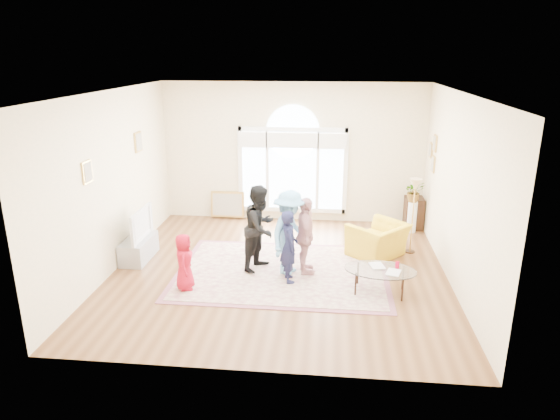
# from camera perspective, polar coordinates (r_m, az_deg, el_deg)

# --- Properties ---
(ground) EXTENTS (6.00, 6.00, 0.00)m
(ground) POSITION_cam_1_polar(r_m,az_deg,el_deg) (9.18, -0.11, -7.02)
(ground) COLOR #56341B
(ground) RESTS_ON ground
(room_shell) EXTENTS (6.00, 6.00, 6.00)m
(room_shell) POSITION_cam_1_polar(r_m,az_deg,el_deg) (11.38, 1.43, 6.20)
(room_shell) COLOR beige
(room_shell) RESTS_ON ground
(area_rug) EXTENTS (3.60, 2.60, 0.02)m
(area_rug) POSITION_cam_1_polar(r_m,az_deg,el_deg) (9.13, 0.24, -7.07)
(area_rug) COLOR beige
(area_rug) RESTS_ON ground
(rug_border) EXTENTS (3.80, 2.80, 0.01)m
(rug_border) POSITION_cam_1_polar(r_m,az_deg,el_deg) (9.14, 0.24, -7.09)
(rug_border) COLOR #8A4E5F
(rug_border) RESTS_ON ground
(tv_console) EXTENTS (0.45, 1.00, 0.42)m
(tv_console) POSITION_cam_1_polar(r_m,az_deg,el_deg) (10.00, -15.84, -4.26)
(tv_console) COLOR #96989E
(tv_console) RESTS_ON ground
(television) EXTENTS (0.17, 1.01, 0.58)m
(television) POSITION_cam_1_polar(r_m,az_deg,el_deg) (9.83, -16.04, -1.55)
(television) COLOR black
(television) RESTS_ON tv_console
(coffee_table) EXTENTS (1.26, 0.90, 0.54)m
(coffee_table) POSITION_cam_1_polar(r_m,az_deg,el_deg) (8.41, 11.38, -6.78)
(coffee_table) COLOR silver
(coffee_table) RESTS_ON ground
(armchair) EXTENTS (1.34, 1.34, 0.66)m
(armchair) POSITION_cam_1_polar(r_m,az_deg,el_deg) (9.91, 11.12, -3.38)
(armchair) COLOR gold
(armchair) RESTS_ON ground
(side_cabinet) EXTENTS (0.40, 0.50, 0.70)m
(side_cabinet) POSITION_cam_1_polar(r_m,az_deg,el_deg) (11.67, 15.02, -0.31)
(side_cabinet) COLOR black
(side_cabinet) RESTS_ON ground
(floor_lamp) EXTENTS (0.28, 0.28, 1.51)m
(floor_lamp) POSITION_cam_1_polar(r_m,az_deg,el_deg) (9.95, 15.17, 2.19)
(floor_lamp) COLOR black
(floor_lamp) RESTS_ON ground
(plant_pedestal) EXTENTS (0.20, 0.20, 0.70)m
(plant_pedestal) POSITION_cam_1_polar(r_m,az_deg,el_deg) (11.37, 14.84, -0.76)
(plant_pedestal) COLOR white
(plant_pedestal) RESTS_ON ground
(potted_plant) EXTENTS (0.49, 0.45, 0.46)m
(potted_plant) POSITION_cam_1_polar(r_m,az_deg,el_deg) (11.21, 15.08, 2.06)
(potted_plant) COLOR #33722D
(potted_plant) RESTS_ON plant_pedestal
(leaning_picture) EXTENTS (0.80, 0.14, 0.62)m
(leaning_picture) POSITION_cam_1_polar(r_m,az_deg,el_deg) (12.07, -5.96, -0.93)
(leaning_picture) COLOR tan
(leaning_picture) RESTS_ON ground
(child_red) EXTENTS (0.38, 0.52, 0.97)m
(child_red) POSITION_cam_1_polar(r_m,az_deg,el_deg) (8.47, -10.89, -5.82)
(child_red) COLOR #AD0F25
(child_red) RESTS_ON area_rug
(child_navy) EXTENTS (0.42, 0.53, 1.27)m
(child_navy) POSITION_cam_1_polar(r_m,az_deg,el_deg) (8.54, 1.04, -4.17)
(child_navy) COLOR #171A3C
(child_navy) RESTS_ON area_rug
(child_black) EXTENTS (0.85, 0.94, 1.57)m
(child_black) POSITION_cam_1_polar(r_m,az_deg,el_deg) (8.99, -2.24, -2.02)
(child_black) COLOR black
(child_black) RESTS_ON area_rug
(child_pink) EXTENTS (0.46, 0.86, 1.40)m
(child_pink) POSITION_cam_1_polar(r_m,az_deg,el_deg) (8.83, 2.92, -2.97)
(child_pink) COLOR #D7999D
(child_pink) RESTS_ON area_rug
(child_blue) EXTENTS (0.91, 1.13, 1.53)m
(child_blue) POSITION_cam_1_polar(r_m,az_deg,el_deg) (8.79, 1.06, -2.60)
(child_blue) COLOR #67ADDF
(child_blue) RESTS_ON area_rug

